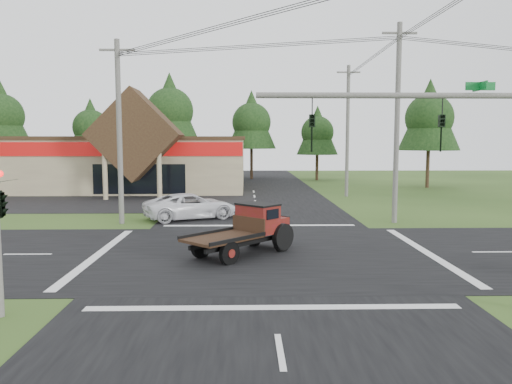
{
  "coord_description": "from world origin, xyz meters",
  "views": [
    {
      "loc": [
        -0.79,
        -20.89,
        4.79
      ],
      "look_at": [
        -0.24,
        4.4,
        2.2
      ],
      "focal_mm": 35.0,
      "sensor_mm": 36.0,
      "label": 1
    }
  ],
  "objects": [
    {
      "name": "tree_row_b",
      "position": [
        -20.0,
        42.0,
        6.7
      ],
      "size": [
        5.6,
        5.6,
        10.1
      ],
      "color": "#332316",
      "rests_on": "ground"
    },
    {
      "name": "ground",
      "position": [
        0.0,
        0.0,
        0.0
      ],
      "size": [
        120.0,
        120.0,
        0.0
      ],
      "primitive_type": "plane",
      "color": "#2C4719",
      "rests_on": "ground"
    },
    {
      "name": "utility_pole_nw",
      "position": [
        -8.0,
        8.0,
        5.39
      ],
      "size": [
        2.0,
        0.3,
        10.5
      ],
      "color": "#595651",
      "rests_on": "ground"
    },
    {
      "name": "traffic_signal_mast",
      "position": [
        5.82,
        -7.5,
        4.43
      ],
      "size": [
        8.12,
        0.24,
        7.0
      ],
      "color": "#595651",
      "rests_on": "ground"
    },
    {
      "name": "antique_flatbed_truck",
      "position": [
        -0.97,
        -0.25,
        1.07
      ],
      "size": [
        4.98,
        5.03,
        2.14
      ],
      "primitive_type": null,
      "rotation": [
        0.0,
        0.0,
        -0.77
      ],
      "color": "#51190B",
      "rests_on": "ground"
    },
    {
      "name": "utility_pole_ne",
      "position": [
        8.0,
        8.0,
        5.89
      ],
      "size": [
        2.0,
        0.3,
        11.5
      ],
      "color": "#595651",
      "rests_on": "ground"
    },
    {
      "name": "tree_row_e",
      "position": [
        8.0,
        40.0,
        6.03
      ],
      "size": [
        5.04,
        5.04,
        9.09
      ],
      "color": "#332316",
      "rests_on": "ground"
    },
    {
      "name": "road_ns",
      "position": [
        0.0,
        0.0,
        0.01
      ],
      "size": [
        12.0,
        120.0,
        0.02
      ],
      "primitive_type": "cube",
      "color": "black",
      "rests_on": "ground"
    },
    {
      "name": "cvs_building",
      "position": [
        -15.7,
        29.57,
        2.78
      ],
      "size": [
        30.4,
        18.2,
        9.19
      ],
      "color": "gray",
      "rests_on": "ground"
    },
    {
      "name": "utility_pole_n",
      "position": [
        8.0,
        22.0,
        5.74
      ],
      "size": [
        2.0,
        0.3,
        11.2
      ],
      "color": "#595651",
      "rests_on": "ground"
    },
    {
      "name": "tree_row_a",
      "position": [
        -30.0,
        40.0,
        8.05
      ],
      "size": [
        6.72,
        6.72,
        12.12
      ],
      "color": "#332316",
      "rests_on": "ground"
    },
    {
      "name": "road_ew",
      "position": [
        0.0,
        0.0,
        0.01
      ],
      "size": [
        120.0,
        12.0,
        0.02
      ],
      "primitive_type": "cube",
      "color": "black",
      "rests_on": "ground"
    },
    {
      "name": "tree_row_c",
      "position": [
        -10.0,
        41.0,
        8.72
      ],
      "size": [
        7.28,
        7.28,
        13.13
      ],
      "color": "#332316",
      "rests_on": "ground"
    },
    {
      "name": "tree_side_ne",
      "position": [
        18.0,
        30.0,
        7.38
      ],
      "size": [
        6.16,
        6.16,
        11.11
      ],
      "color": "#332316",
      "rests_on": "ground"
    },
    {
      "name": "parking_apron",
      "position": [
        -14.0,
        19.0,
        0.01
      ],
      "size": [
        28.0,
        14.0,
        0.02
      ],
      "primitive_type": "cube",
      "color": "black",
      "rests_on": "ground"
    },
    {
      "name": "white_pickup",
      "position": [
        -4.14,
        9.67,
        0.79
      ],
      "size": [
        6.3,
        4.79,
        1.59
      ],
      "primitive_type": "imported",
      "rotation": [
        0.0,
        0.0,
        2.0
      ],
      "color": "white",
      "rests_on": "ground"
    },
    {
      "name": "tree_row_d",
      "position": [
        0.0,
        42.0,
        7.38
      ],
      "size": [
        6.16,
        6.16,
        11.11
      ],
      "color": "#332316",
      "rests_on": "ground"
    }
  ]
}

